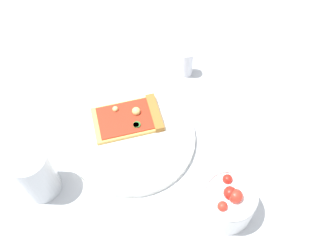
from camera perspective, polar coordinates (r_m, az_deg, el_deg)
The scene contains 7 objects.
ground_plane at distance 0.80m, azimuth -5.99°, elevation -1.48°, with size 2.40×2.40×0.00m, color silver.
plate at distance 0.79m, azimuth -5.68°, elevation -2.02°, with size 0.27×0.27×0.01m, color silver.
pizza_slice_main at distance 0.81m, azimuth -5.71°, elevation 1.30°, with size 0.13×0.17×0.02m.
salad_bowl at distance 0.69m, azimuth 9.25°, elevation -11.47°, with size 0.10×0.10×0.09m.
soda_glass at distance 0.73m, azimuth -19.89°, elevation -7.14°, with size 0.07×0.07×0.12m.
paper_napkin at distance 0.90m, azimuth 11.08°, elevation 6.46°, with size 0.15×0.11×0.00m, color white.
pepper_shaker at distance 0.88m, azimuth 2.94°, elevation 9.95°, with size 0.03×0.03×0.08m.
Camera 1 is at (0.41, -0.16, 0.67)m, focal length 39.22 mm.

